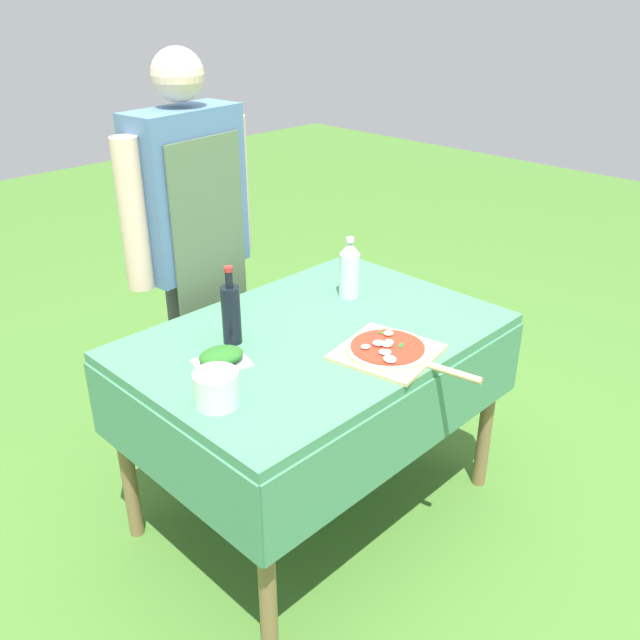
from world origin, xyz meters
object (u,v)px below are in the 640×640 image
mixing_tub (216,388)px  water_bottle (350,269)px  person_cook (192,232)px  herb_container (221,357)px  prep_table (316,357)px  oil_bottle (231,313)px  pizza_on_peel (390,351)px

mixing_tub → water_bottle: bearing=16.3°
person_cook → herb_container: bearing=53.8°
prep_table → herb_container: (-0.37, 0.06, 0.13)m
oil_bottle → mixing_tub: 0.38m
prep_table → herb_container: 0.39m
mixing_tub → pizza_on_peel: bearing=-16.5°
mixing_tub → herb_container: bearing=49.1°
herb_container → mixing_tub: size_ratio=1.52×
person_cook → oil_bottle: person_cook is taller
person_cook → water_bottle: (0.33, -0.55, -0.10)m
oil_bottle → mixing_tub: bearing=-135.5°
pizza_on_peel → herb_container: herb_container is taller
pizza_on_peel → water_bottle: 0.50m
oil_bottle → water_bottle: size_ratio=1.14×
pizza_on_peel → mixing_tub: mixing_tub is taller
herb_container → oil_bottle: bearing=37.4°
oil_bottle → mixing_tub: size_ratio=2.08×
prep_table → herb_container: bearing=170.9°
prep_table → mixing_tub: mixing_tub is taller
prep_table → person_cook: (-0.02, 0.68, 0.31)m
pizza_on_peel → herb_container: 0.55m
person_cook → oil_bottle: 0.58m
pizza_on_peel → oil_bottle: size_ratio=1.82×
prep_table → pizza_on_peel: pizza_on_peel is taller
pizza_on_peel → water_bottle: bearing=47.7°
prep_table → oil_bottle: oil_bottle is taller
oil_bottle → water_bottle: oil_bottle is taller
herb_container → prep_table: bearing=-9.1°
pizza_on_peel → herb_container: (-0.42, 0.35, 0.01)m
water_bottle → pizza_on_peel: bearing=-121.6°
person_cook → pizza_on_peel: (0.08, -0.97, -0.19)m
oil_bottle → water_bottle: (0.56, -0.02, 0.00)m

